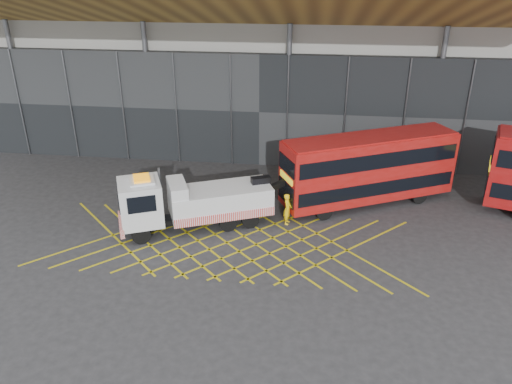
# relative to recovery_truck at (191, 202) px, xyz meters

# --- Properties ---
(ground_plane) EXTENTS (120.00, 120.00, 0.00)m
(ground_plane) POSITION_rel_recovery_truck_xyz_m (0.64, -1.44, -1.61)
(ground_plane) COLOR #28292B
(road_markings) EXTENTS (19.96, 7.16, 0.01)m
(road_markings) POSITION_rel_recovery_truck_xyz_m (2.24, -1.44, -1.60)
(road_markings) COLOR gold
(road_markings) RESTS_ON ground_plane
(construction_building) EXTENTS (55.00, 23.97, 18.00)m
(construction_building) POSITION_rel_recovery_truck_xyz_m (2.56, 16.95, 7.37)
(construction_building) COLOR gray
(construction_building) RESTS_ON ground_plane
(recovery_truck) EXTENTS (9.67, 5.54, 3.48)m
(recovery_truck) POSITION_rel_recovery_truck_xyz_m (0.00, 0.00, 0.00)
(recovery_truck) COLOR black
(recovery_truck) RESTS_ON ground_plane
(bus_towed) EXTENTS (10.75, 7.01, 4.39)m
(bus_towed) POSITION_rel_recovery_truck_xyz_m (9.99, 4.36, 0.83)
(bus_towed) COLOR #9E0F0C
(bus_towed) RESTS_ON ground_plane
(worker) EXTENTS (0.52, 0.72, 1.85)m
(worker) POSITION_rel_recovery_truck_xyz_m (5.31, 1.14, -0.68)
(worker) COLOR yellow
(worker) RESTS_ON ground_plane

